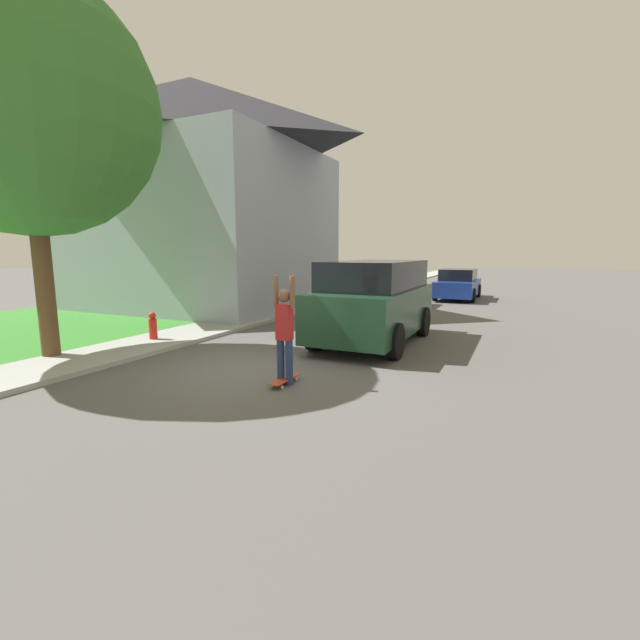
{
  "coord_description": "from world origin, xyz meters",
  "views": [
    {
      "loc": [
        4.63,
        -6.92,
        2.29
      ],
      "look_at": [
        0.93,
        0.94,
        0.9
      ],
      "focal_mm": 24.0,
      "sensor_mm": 36.0,
      "label": 1
    }
  ],
  "objects_px": {
    "skateboarder": "(284,329)",
    "fire_hydrant": "(153,326)",
    "lawn_tree_near": "(26,107)",
    "skateboard": "(285,379)",
    "lawn_tree_far": "(274,178)",
    "car_down_street": "(458,284)",
    "suv_parked": "(374,300)"
  },
  "relations": [
    {
      "from": "car_down_street",
      "to": "fire_hydrant",
      "type": "bearing_deg",
      "value": -111.74
    },
    {
      "from": "lawn_tree_near",
      "to": "skateboard",
      "type": "relative_size",
      "value": 9.32
    },
    {
      "from": "lawn_tree_near",
      "to": "skateboarder",
      "type": "distance_m",
      "value": 6.82
    },
    {
      "from": "skateboard",
      "to": "fire_hydrant",
      "type": "height_order",
      "value": "fire_hydrant"
    },
    {
      "from": "suv_parked",
      "to": "skateboard",
      "type": "distance_m",
      "value": 4.13
    },
    {
      "from": "skateboarder",
      "to": "fire_hydrant",
      "type": "xyz_separation_m",
      "value": [
        -4.74,
        1.57,
        -0.54
      ]
    },
    {
      "from": "skateboard",
      "to": "fire_hydrant",
      "type": "bearing_deg",
      "value": 161.67
    },
    {
      "from": "suv_parked",
      "to": "fire_hydrant",
      "type": "bearing_deg",
      "value": -154.29
    },
    {
      "from": "lawn_tree_near",
      "to": "car_down_street",
      "type": "height_order",
      "value": "lawn_tree_near"
    },
    {
      "from": "lawn_tree_near",
      "to": "skateboarder",
      "type": "xyz_separation_m",
      "value": [
        5.4,
        0.63,
        -4.12
      ]
    },
    {
      "from": "lawn_tree_near",
      "to": "skateboard",
      "type": "height_order",
      "value": "lawn_tree_near"
    },
    {
      "from": "car_down_street",
      "to": "skateboarder",
      "type": "relative_size",
      "value": 2.35
    },
    {
      "from": "lawn_tree_far",
      "to": "skateboard",
      "type": "relative_size",
      "value": 8.59
    },
    {
      "from": "suv_parked",
      "to": "skateboard",
      "type": "height_order",
      "value": "suv_parked"
    },
    {
      "from": "skateboarder",
      "to": "car_down_street",
      "type": "bearing_deg",
      "value": 86.94
    },
    {
      "from": "lawn_tree_far",
      "to": "suv_parked",
      "type": "distance_m",
      "value": 9.37
    },
    {
      "from": "fire_hydrant",
      "to": "skateboard",
      "type": "bearing_deg",
      "value": -18.33
    },
    {
      "from": "lawn_tree_near",
      "to": "skateboarder",
      "type": "height_order",
      "value": "lawn_tree_near"
    },
    {
      "from": "lawn_tree_near",
      "to": "fire_hydrant",
      "type": "xyz_separation_m",
      "value": [
        0.65,
        2.2,
        -4.66
      ]
    },
    {
      "from": "car_down_street",
      "to": "skateboard",
      "type": "distance_m",
      "value": 15.58
    },
    {
      "from": "car_down_street",
      "to": "lawn_tree_near",
      "type": "bearing_deg",
      "value": -111.05
    },
    {
      "from": "lawn_tree_near",
      "to": "skateboarder",
      "type": "relative_size",
      "value": 3.99
    },
    {
      "from": "suv_parked",
      "to": "car_down_street",
      "type": "distance_m",
      "value": 11.57
    },
    {
      "from": "suv_parked",
      "to": "skateboard",
      "type": "relative_size",
      "value": 5.74
    },
    {
      "from": "suv_parked",
      "to": "car_down_street",
      "type": "height_order",
      "value": "suv_parked"
    },
    {
      "from": "fire_hydrant",
      "to": "lawn_tree_near",
      "type": "bearing_deg",
      "value": -106.55
    },
    {
      "from": "skateboarder",
      "to": "fire_hydrant",
      "type": "bearing_deg",
      "value": 161.69
    },
    {
      "from": "lawn_tree_near",
      "to": "lawn_tree_far",
      "type": "distance_m",
      "value": 10.21
    },
    {
      "from": "lawn_tree_far",
      "to": "suv_parked",
      "type": "relative_size",
      "value": 1.5
    },
    {
      "from": "lawn_tree_far",
      "to": "car_down_street",
      "type": "distance_m",
      "value": 10.15
    },
    {
      "from": "skateboarder",
      "to": "fire_hydrant",
      "type": "height_order",
      "value": "skateboarder"
    },
    {
      "from": "lawn_tree_far",
      "to": "car_down_street",
      "type": "bearing_deg",
      "value": 41.52
    }
  ]
}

